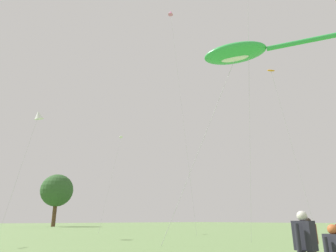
{
  "coord_description": "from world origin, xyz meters",
  "views": [
    {
      "loc": [
        -10.67,
        -3.75,
        1.5
      ],
      "look_at": [
        0.24,
        9.12,
        6.84
      ],
      "focal_mm": 31.74,
      "sensor_mm": 36.0,
      "label": 1
    }
  ],
  "objects": [
    {
      "name": "big_show_kite",
      "position": [
        6.06,
        7.71,
        13.45
      ],
      "size": [
        8.91,
        11.17,
        13.96
      ],
      "rotation": [
        0.0,
        0.0,
        2.05
      ],
      "color": "green",
      "rests_on": "ground"
    },
    {
      "name": "person_tall_center",
      "position": [
        -3.84,
        -0.37,
        0.98
      ],
      "size": [
        0.61,
        0.45,
        1.7
      ],
      "rotation": [
        0.0,
        0.0,
        1.48
      ],
      "color": "black",
      "rests_on": "ground"
    },
    {
      "name": "person_dark_jacket",
      "position": [
        -0.95,
        0.9,
        0.91
      ],
      "size": [
        0.57,
        0.41,
        1.57
      ],
      "rotation": [
        0.0,
        0.0,
        1.52
      ],
      "color": "#473828",
      "rests_on": "ground"
    },
    {
      "name": "small_kite_diamond_red",
      "position": [
        9.5,
        19.49,
        25.57
      ],
      "size": [
        1.65,
        2.57,
        26.28
      ],
      "rotation": [
        0.0,
        0.0,
        -1.47
      ],
      "color": "pink",
      "rests_on": "ground"
    },
    {
      "name": "small_kite_triangle_green",
      "position": [
        8.44,
        28.22,
        11.37
      ],
      "size": [
        3.26,
        1.36,
        11.85
      ],
      "rotation": [
        0.0,
        0.0,
        0.76
      ],
      "color": "white",
      "rests_on": "ground"
    },
    {
      "name": "small_kite_bird_shape",
      "position": [
        10.94,
        7.93,
        13.24
      ],
      "size": [
        2.0,
        1.63,
        13.92
      ],
      "rotation": [
        0.0,
        0.0,
        2.59
      ],
      "color": "orange",
      "rests_on": "ground"
    },
    {
      "name": "small_kite_stunt_black",
      "position": [
        -2.63,
        25.45,
        11.29
      ],
      "size": [
        2.51,
        0.98,
        11.82
      ],
      "rotation": [
        0.0,
        0.0,
        -1.45
      ],
      "color": "white",
      "rests_on": "ground"
    },
    {
      "name": "tree_broad_distant",
      "position": [
        15.57,
        68.07,
        8.15
      ],
      "size": [
        7.5,
        7.5,
        11.95
      ],
      "color": "#513823",
      "rests_on": "ground"
    }
  ]
}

